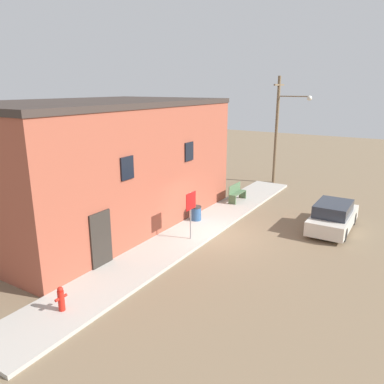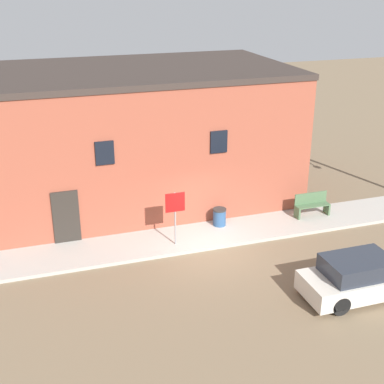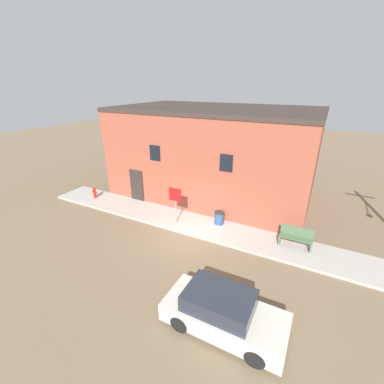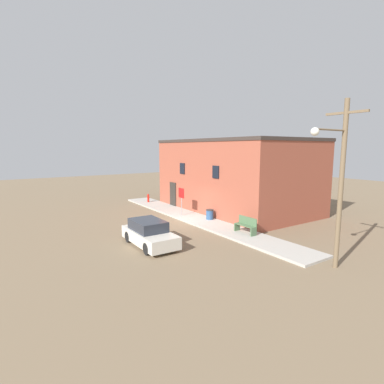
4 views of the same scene
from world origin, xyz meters
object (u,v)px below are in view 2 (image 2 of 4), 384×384
stop_sign (175,208)px  parked_car (360,277)px  trash_bin (219,217)px  bench (312,205)px

stop_sign → parked_car: (4.70, -4.97, -0.96)m
stop_sign → trash_bin: bearing=25.7°
bench → trash_bin: 4.06m
stop_sign → bench: stop_sign is taller
stop_sign → bench: size_ratio=1.41×
trash_bin → parked_car: bearing=-67.2°
trash_bin → parked_car: parked_car is taller
stop_sign → bench: 6.34m
bench → trash_bin: bench is taller
trash_bin → bench: bearing=-4.7°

